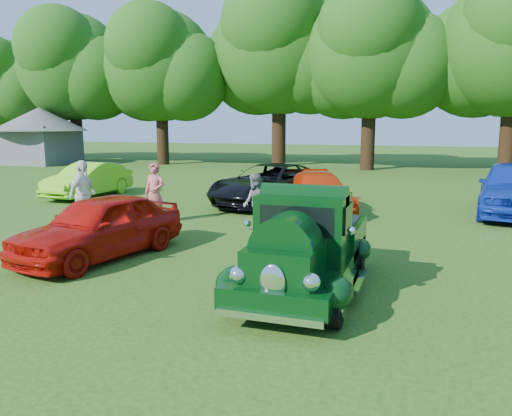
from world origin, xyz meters
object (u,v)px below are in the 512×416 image
(back_car_black, at_px, (270,184))
(spectator_pink, at_px, (155,193))
(hero_pickup, at_px, (306,248))
(gazebo, at_px, (40,129))
(back_car_lime, at_px, (88,180))
(spectator_grey, at_px, (255,203))
(red_convertible, at_px, (100,226))
(spectator_white, at_px, (83,195))
(back_car_orange, at_px, (318,193))

(back_car_black, height_order, spectator_pink, spectator_pink)
(hero_pickup, relative_size, gazebo, 0.66)
(hero_pickup, relative_size, spectator_pink, 2.51)
(back_car_lime, height_order, spectator_grey, spectator_grey)
(red_convertible, bearing_deg, spectator_white, 144.46)
(red_convertible, xyz_separation_m, back_car_orange, (3.21, 6.81, -0.05))
(back_car_orange, bearing_deg, back_car_black, 129.71)
(spectator_pink, distance_m, spectator_grey, 3.11)
(hero_pickup, xyz_separation_m, back_car_lime, (-10.39, 8.06, -0.07))
(hero_pickup, xyz_separation_m, back_car_orange, (-1.32, 7.48, -0.10))
(back_car_black, distance_m, spectator_white, 6.48)
(back_car_orange, distance_m, gazebo, 25.91)
(red_convertible, height_order, spectator_grey, spectator_grey)
(back_car_lime, height_order, spectator_white, spectator_white)
(spectator_white, bearing_deg, red_convertible, -139.40)
(red_convertible, xyz_separation_m, spectator_white, (-2.23, 2.38, 0.25))
(red_convertible, height_order, gazebo, gazebo)
(back_car_black, distance_m, spectator_grey, 4.51)
(red_convertible, bearing_deg, spectator_grey, 67.44)
(back_car_lime, distance_m, spectator_white, 6.19)
(spectator_grey, height_order, spectator_white, spectator_white)
(spectator_grey, relative_size, spectator_white, 0.84)
(spectator_pink, bearing_deg, spectator_white, -135.40)
(spectator_pink, bearing_deg, red_convertible, -75.81)
(spectator_white, bearing_deg, hero_pickup, -116.87)
(hero_pickup, distance_m, gazebo, 31.35)
(spectator_pink, height_order, spectator_grey, spectator_pink)
(hero_pickup, xyz_separation_m, spectator_pink, (-5.36, 4.36, 0.13))
(back_car_orange, relative_size, spectator_pink, 2.53)
(back_car_black, distance_m, gazebo, 23.77)
(back_car_black, xyz_separation_m, gazebo, (-20.41, 12.07, 1.70))
(spectator_white, bearing_deg, back_car_black, -35.84)
(hero_pickup, relative_size, spectator_white, 2.33)
(spectator_white, bearing_deg, spectator_pink, -49.62)
(hero_pickup, distance_m, red_convertible, 4.58)
(back_car_orange, xyz_separation_m, gazebo, (-22.31, 13.05, 1.78))
(spectator_pink, height_order, gazebo, gazebo)
(spectator_pink, bearing_deg, back_car_orange, 39.27)
(hero_pickup, bearing_deg, back_car_black, 110.83)
(back_car_black, height_order, back_car_orange, back_car_black)
(red_convertible, bearing_deg, back_car_lime, 139.59)
(red_convertible, distance_m, back_car_orange, 7.53)
(back_car_orange, relative_size, spectator_grey, 2.81)
(back_car_orange, height_order, spectator_white, spectator_white)
(back_car_lime, bearing_deg, red_convertible, -49.75)
(red_convertible, bearing_deg, gazebo, 145.09)
(spectator_pink, xyz_separation_m, gazebo, (-18.27, 16.17, 1.56))
(back_car_lime, relative_size, spectator_grey, 2.58)
(hero_pickup, xyz_separation_m, spectator_grey, (-2.27, 4.05, 0.04))
(back_car_lime, bearing_deg, spectator_grey, -24.39)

